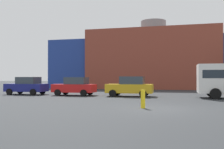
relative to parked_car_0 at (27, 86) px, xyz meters
The scene contains 6 objects.
ground_plane 15.68m from the parked_car_0, 32.61° to the right, with size 200.00×200.00×0.00m, color #2D3033.
building_backdrop 22.29m from the parked_car_0, 61.46° to the left, with size 31.57×12.07×10.74m.
parked_car_0 is the anchor object (origin of this frame).
parked_car_1 5.00m from the parked_car_0, ahead, with size 3.89×1.91×1.68m.
parked_car_2 10.21m from the parked_car_0, ahead, with size 4.03×1.98×1.75m.
bollard_yellow_0 14.96m from the parked_car_0, 33.99° to the right, with size 0.24×0.24×0.99m, color yellow.
Camera 1 is at (0.98, -13.67, 1.64)m, focal length 41.05 mm.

